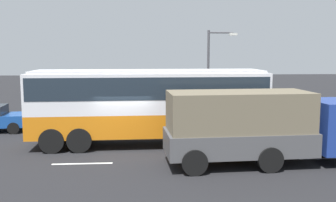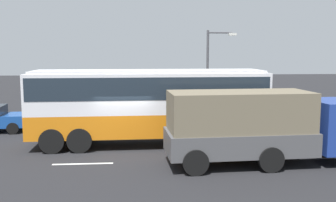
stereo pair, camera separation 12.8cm
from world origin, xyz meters
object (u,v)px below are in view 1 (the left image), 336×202
at_px(pedestrian_near_curb, 250,102).
at_px(coach_bus, 149,99).
at_px(street_lamp, 212,67).
at_px(cargo_truck, 262,125).

bearing_deg(pedestrian_near_curb, coach_bus, -154.51).
bearing_deg(coach_bus, street_lamp, 55.26).
xyz_separation_m(cargo_truck, pedestrian_near_curb, (2.75, 10.76, -0.50)).
bearing_deg(street_lamp, pedestrian_near_curb, 16.30).
relative_size(pedestrian_near_curb, street_lamp, 0.29).
height_order(coach_bus, street_lamp, street_lamp).
height_order(cargo_truck, street_lamp, street_lamp).
height_order(coach_bus, pedestrian_near_curb, coach_bus).
distance_m(cargo_truck, street_lamp, 10.11).
xyz_separation_m(coach_bus, cargo_truck, (4.34, -3.57, -0.64)).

